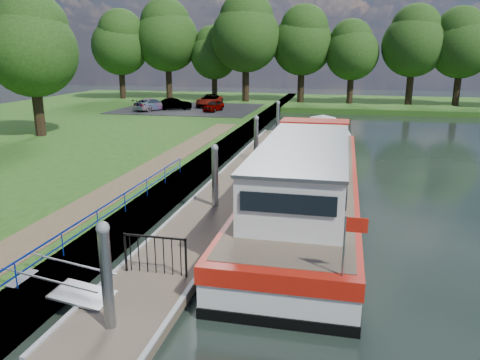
% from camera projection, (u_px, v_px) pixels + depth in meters
% --- Properties ---
extents(ground, '(160.00, 160.00, 0.00)m').
position_uv_depth(ground, '(122.00, 330.00, 11.24)').
color(ground, black).
rests_on(ground, ground).
extents(bank_edge, '(1.10, 90.00, 0.78)m').
position_uv_depth(bank_edge, '(202.00, 166.00, 25.81)').
color(bank_edge, '#473D2D').
rests_on(bank_edge, ground).
extents(far_bank, '(60.00, 18.00, 0.60)m').
position_uv_depth(far_bank, '(403.00, 105.00, 57.65)').
color(far_bank, '#254F16').
rests_on(far_bank, ground).
extents(footpath, '(1.60, 40.00, 0.05)m').
position_uv_depth(footpath, '(110.00, 193.00, 19.49)').
color(footpath, brown).
rests_on(footpath, riverbank).
extents(carpark, '(14.00, 12.00, 0.06)m').
position_uv_depth(carpark, '(189.00, 109.00, 49.13)').
color(carpark, black).
rests_on(carpark, riverbank).
extents(blue_fence, '(0.04, 18.04, 0.72)m').
position_uv_depth(blue_fence, '(81.00, 226.00, 14.30)').
color(blue_fence, '#0C2DBF').
rests_on(blue_fence, riverbank).
extents(pontoon, '(2.50, 30.00, 0.56)m').
position_uv_depth(pontoon, '(239.00, 182.00, 23.44)').
color(pontoon, brown).
rests_on(pontoon, ground).
extents(mooring_piles, '(0.30, 27.30, 3.55)m').
position_uv_depth(mooring_piles, '(239.00, 161.00, 23.15)').
color(mooring_piles, gray).
rests_on(mooring_piles, ground).
extents(gangway, '(2.58, 1.00, 0.92)m').
position_uv_depth(gangway, '(62.00, 288.00, 11.94)').
color(gangway, '#A5A8AD').
rests_on(gangway, ground).
extents(gate_panel, '(1.85, 0.05, 1.15)m').
position_uv_depth(gate_panel, '(155.00, 249.00, 13.01)').
color(gate_panel, black).
rests_on(gate_panel, ground).
extents(barge, '(4.36, 21.15, 4.78)m').
position_uv_depth(barge, '(310.00, 177.00, 20.81)').
color(barge, black).
rests_on(barge, ground).
extents(horizon_trees, '(54.38, 10.03, 12.87)m').
position_uv_depth(horizon_trees, '(292.00, 40.00, 55.36)').
color(horizon_trees, '#332316').
rests_on(horizon_trees, ground).
extents(bank_tree_a, '(6.12, 6.12, 9.72)m').
position_uv_depth(bank_tree_a, '(32.00, 44.00, 31.67)').
color(bank_tree_a, '#332316').
rests_on(bank_tree_a, riverbank).
extents(car_a, '(1.66, 3.25, 1.06)m').
position_uv_depth(car_a, '(214.00, 106.00, 46.59)').
color(car_a, '#999999').
rests_on(car_a, carpark).
extents(car_b, '(3.67, 2.18, 1.14)m').
position_uv_depth(car_b, '(175.00, 104.00, 47.96)').
color(car_b, '#999999').
rests_on(car_b, carpark).
extents(car_c, '(3.20, 4.49, 1.21)m').
position_uv_depth(car_c, '(152.00, 104.00, 47.24)').
color(car_c, '#999999').
rests_on(car_c, carpark).
extents(car_d, '(2.41, 4.82, 1.31)m').
position_uv_depth(car_d, '(210.00, 101.00, 50.49)').
color(car_d, '#999999').
rests_on(car_d, carpark).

